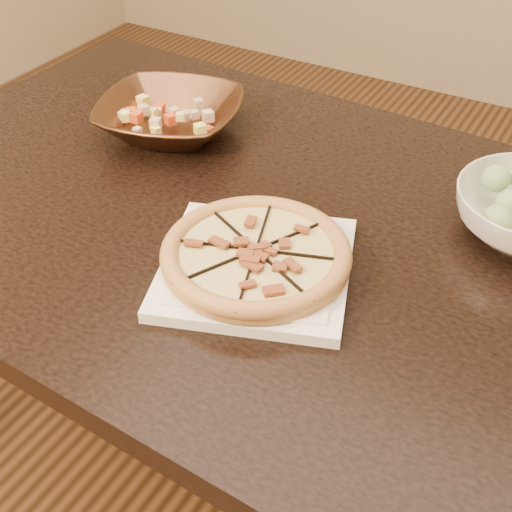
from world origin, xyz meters
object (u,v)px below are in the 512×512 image
Objects in this scene: pizza at (256,254)px; bronze_bowl at (170,117)px; dining_table at (250,262)px; plate at (256,267)px.

bronze_bowl is (-0.35, 0.28, -0.00)m from pizza.
dining_table is 5.41× the size of bronze_bowl.
plate is at bearing -39.29° from bronze_bowl.
plate is at bearing 11.00° from pizza.
pizza reaches higher than plate.
dining_table is at bearing 123.42° from plate.
plate is at bearing -56.58° from dining_table.
bronze_bowl is (-0.35, 0.28, 0.02)m from plate.
dining_table is 0.21m from pizza.
bronze_bowl reaches higher than dining_table.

